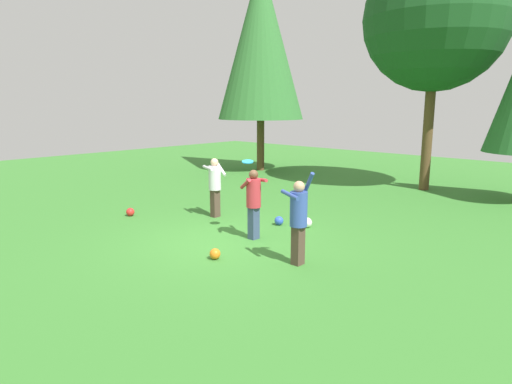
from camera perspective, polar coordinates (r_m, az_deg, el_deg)
name	(u,v)px	position (r m, az deg, el deg)	size (l,w,h in m)	color
ground_plane	(227,241)	(10.49, -3.65, -6.24)	(40.00, 40.00, 0.00)	#387A2D
person_thrower	(299,215)	(8.77, 5.40, -2.94)	(0.62, 0.62, 1.85)	#4C382D
person_catcher	(215,182)	(12.52, -5.23, 1.21)	(0.68, 0.63, 1.65)	#4C382D
person_bystander	(254,198)	(10.41, -0.31, -0.82)	(0.71, 0.68, 1.64)	#38476B
frisbee	(248,162)	(10.64, -1.06, 3.86)	(0.38, 0.38, 0.07)	#2393D1
ball_orange	(215,254)	(9.31, -5.21, -7.80)	(0.23, 0.23, 0.23)	orange
ball_red	(130,212)	(13.21, -15.63, -2.45)	(0.23, 0.23, 0.23)	red
ball_blue	(279,221)	(11.80, 2.92, -3.65)	(0.23, 0.23, 0.23)	blue
ball_white	(307,223)	(11.63, 6.46, -3.86)	(0.26, 0.26, 0.26)	white
tree_center	(436,19)	(17.72, 21.83, 19.64)	(4.96, 4.96, 8.47)	brown
tree_far_left	(261,41)	(21.47, 0.61, 18.55)	(3.94, 3.94, 9.41)	brown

